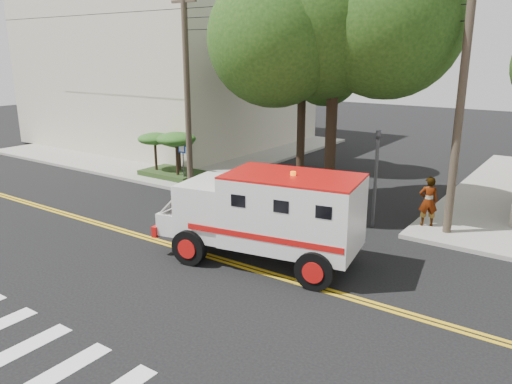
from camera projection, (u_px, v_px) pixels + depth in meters
The scene contains 12 objects.
ground at pixel (195, 252), 16.18m from camera, with size 100.00×100.00×0.00m, color black.
sidewalk_nw at pixel (178, 146), 34.26m from camera, with size 17.00×17.00×0.15m, color gray.
building_left at pixel (169, 69), 35.17m from camera, with size 16.00×14.00×10.00m, color beige.
utility_pole_left at pixel (187, 92), 22.79m from camera, with size 0.28×0.28×9.00m, color #382D23.
utility_pole_right at pixel (460, 107), 16.38m from camera, with size 0.28×0.28×9.00m, color #382D23.
tree_main at pixel (343, 25), 18.07m from camera, with size 6.08×5.70×9.85m.
tree_left at pixel (306, 63), 25.41m from camera, with size 4.48×4.20×7.70m.
traffic_signal at pixel (376, 168), 17.90m from camera, with size 0.15×0.18×3.60m.
accessibility_sign at pixel (183, 157), 24.10m from camera, with size 0.45×0.10×2.02m.
palm_planter at pixel (171, 147), 25.06m from camera, with size 3.52×2.63×2.36m.
armored_truck at pixel (267, 212), 14.96m from camera, with size 6.55×3.39×2.84m.
pedestrian_a at pixel (428, 201), 17.97m from camera, with size 0.67×0.44×1.84m, color gray.
Camera 1 is at (10.25, -11.20, 6.24)m, focal length 35.00 mm.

